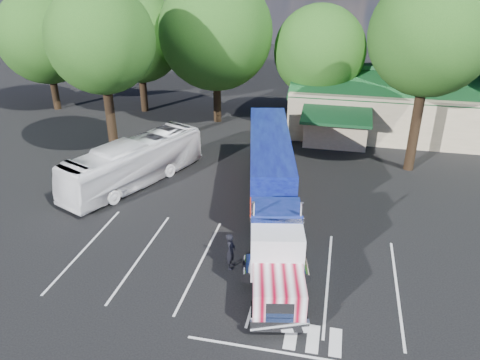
% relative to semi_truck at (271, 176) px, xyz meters
% --- Properties ---
extents(ground, '(120.00, 120.00, 0.00)m').
position_rel_semi_truck_xyz_m(ground, '(-2.60, -0.19, -2.31)').
color(ground, black).
rests_on(ground, ground).
extents(event_hall, '(24.20, 14.12, 5.55)m').
position_rel_semi_truck_xyz_m(event_hall, '(11.14, 17.62, -0.10)').
color(event_hall, '#C2AD90').
rests_on(event_hall, ground).
extents(tree_row_a, '(9.00, 9.00, 11.68)m').
position_rel_semi_truck_xyz_m(tree_row_a, '(-24.60, 16.31, 4.85)').
color(tree_row_a, black).
rests_on(tree_row_a, ground).
extents(tree_row_b, '(8.40, 8.40, 11.35)m').
position_rel_semi_truck_xyz_m(tree_row_b, '(-15.60, 17.61, 4.82)').
color(tree_row_b, black).
rests_on(tree_row_b, ground).
extents(tree_row_c, '(10.00, 10.00, 13.05)m').
position_rel_semi_truck_xyz_m(tree_row_c, '(-7.60, 16.01, 5.73)').
color(tree_row_c, black).
rests_on(tree_row_c, ground).
extents(tree_row_d, '(8.00, 8.00, 10.60)m').
position_rel_semi_truck_xyz_m(tree_row_d, '(1.40, 17.31, 4.27)').
color(tree_row_d, black).
rests_on(tree_row_d, ground).
extents(tree_row_e, '(9.60, 9.60, 12.90)m').
position_rel_semi_truck_xyz_m(tree_row_e, '(10.40, 17.81, 5.78)').
color(tree_row_e, black).
rests_on(tree_row_e, ground).
extents(tree_near_left, '(7.60, 7.60, 12.65)m').
position_rel_semi_truck_xyz_m(tree_near_left, '(-13.10, 5.81, 6.50)').
color(tree_near_left, black).
rests_on(tree_near_left, ground).
extents(tree_near_right, '(8.00, 8.00, 13.50)m').
position_rel_semi_truck_xyz_m(tree_near_right, '(8.90, 8.31, 7.15)').
color(tree_near_right, black).
rests_on(tree_near_right, ground).
extents(semi_truck, '(6.10, 19.58, 4.08)m').
position_rel_semi_truck_xyz_m(semi_truck, '(0.00, 0.00, 0.00)').
color(semi_truck, black).
rests_on(semi_truck, ground).
extents(woman, '(0.50, 0.73, 1.94)m').
position_rel_semi_truck_xyz_m(woman, '(-1.00, -6.19, -1.34)').
color(woman, black).
rests_on(woman, ground).
extents(bicycle, '(1.19, 1.58, 0.79)m').
position_rel_semi_truck_xyz_m(bicycle, '(-0.64, 5.32, -1.91)').
color(bicycle, black).
rests_on(bicycle, ground).
extents(tour_bus, '(6.75, 11.10, 3.06)m').
position_rel_semi_truck_xyz_m(tour_bus, '(-9.60, 1.79, -0.78)').
color(tour_bus, white).
rests_on(tour_bus, ground).
extents(silver_sedan, '(3.96, 2.51, 1.23)m').
position_rel_semi_truck_xyz_m(silver_sedan, '(7.44, 13.81, -1.69)').
color(silver_sedan, '#9A9EA1').
rests_on(silver_sedan, ground).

